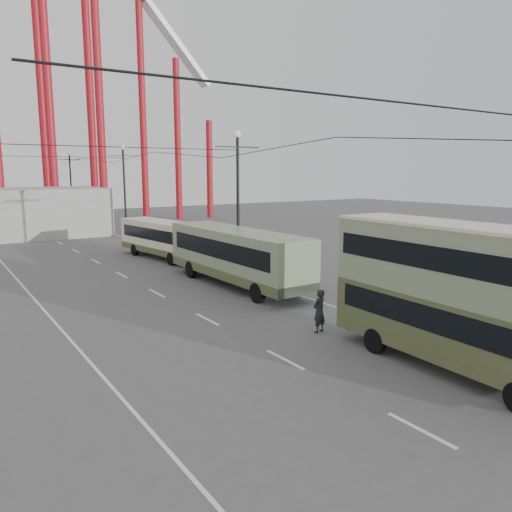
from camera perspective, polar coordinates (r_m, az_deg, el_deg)
ground at (r=16.51m, az=14.89°, el=-14.92°), size 160.00×160.00×0.00m
road_markings at (r=32.06m, az=-13.54°, el=-2.79°), size 12.52×120.00×0.01m
lamp_post_mid at (r=32.67m, az=-2.07°, el=5.99°), size 3.20×0.44×9.32m
lamp_post_far at (r=52.68m, az=-14.77°, el=7.09°), size 3.20×0.44×9.32m
lamp_post_distant at (r=73.83m, az=-20.37°, el=7.46°), size 3.20×0.44×9.32m
double_decker_bus at (r=18.09m, az=22.08°, el=-3.64°), size 2.68×9.50×5.06m
single_decker_green at (r=29.60m, az=-2.24°, el=0.18°), size 2.88×11.93×3.36m
single_decker_cream at (r=39.70m, az=-10.64°, el=2.08°), size 3.56×9.60×2.91m
pedestrian at (r=21.41m, az=7.23°, el=-6.26°), size 0.76×0.59×1.86m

